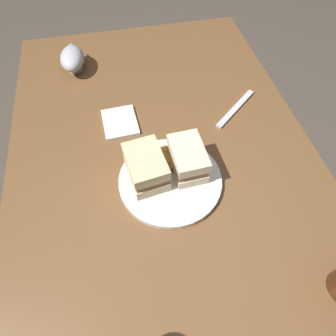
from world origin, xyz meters
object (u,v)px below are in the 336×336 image
object	(u,v)px
gravy_boat	(72,58)
fork	(236,108)
sandwich_half_right	(146,167)
napkin	(120,122)
plate	(169,180)
sandwich_half_left	(188,159)

from	to	relation	value
gravy_boat	fork	xyz separation A→B (m)	(0.28, 0.44, -0.04)
sandwich_half_right	gravy_boat	bearing A→B (deg)	-161.23
napkin	fork	xyz separation A→B (m)	(0.01, 0.33, -0.00)
plate	fork	world-z (taller)	plate
sandwich_half_left	sandwich_half_right	distance (m)	0.10
plate	napkin	distance (m)	0.23
gravy_boat	napkin	size ratio (longest dim) A/B	1.21
plate	sandwich_half_right	distance (m)	0.07
sandwich_half_left	gravy_boat	bearing A→B (deg)	-150.86
plate	sandwich_half_left	distance (m)	0.07
fork	plate	bearing A→B (deg)	-179.57
sandwich_half_right	fork	distance (m)	0.34
sandwich_half_left	sandwich_half_right	world-z (taller)	sandwich_half_right
plate	napkin	bearing A→B (deg)	-156.56
napkin	gravy_boat	bearing A→B (deg)	-156.76
plate	gravy_boat	world-z (taller)	gravy_boat
napkin	sandwich_half_left	bearing A→B (deg)	36.27
napkin	fork	size ratio (longest dim) A/B	0.61
sandwich_half_left	fork	xyz separation A→B (m)	(-0.18, 0.19, -0.05)
plate	sandwich_half_left	world-z (taller)	sandwich_half_left
sandwich_half_right	gravy_boat	world-z (taller)	sandwich_half_right
sandwich_half_left	plate	bearing A→B (deg)	-64.94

